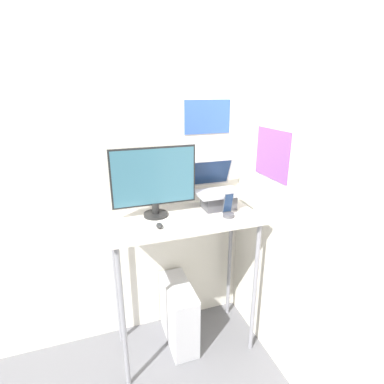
{
  "coord_description": "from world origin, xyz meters",
  "views": [
    {
      "loc": [
        -0.56,
        -1.55,
        1.95
      ],
      "look_at": [
        0.06,
        0.26,
        1.29
      ],
      "focal_mm": 28.0,
      "sensor_mm": 36.0,
      "label": 1
    }
  ],
  "objects": [
    {
      "name": "wall_side_right",
      "position": [
        0.61,
        0.0,
        1.3
      ],
      "size": [
        0.06,
        6.0,
        2.6
      ],
      "color": "silver",
      "rests_on": "ground_plane"
    },
    {
      "name": "laptop",
      "position": [
        0.3,
        0.36,
        1.2
      ],
      "size": [
        0.33,
        0.32,
        0.34
      ],
      "color": "#4C4C51",
      "rests_on": "desk"
    },
    {
      "name": "wall_back",
      "position": [
        0.0,
        0.6,
        1.3
      ],
      "size": [
        6.0,
        0.06,
        2.6
      ],
      "color": "silver",
      "rests_on": "ground_plane"
    },
    {
      "name": "desk",
      "position": [
        0.0,
        0.26,
        0.94
      ],
      "size": [
        1.05,
        0.51,
        1.11
      ],
      "color": "beige",
      "rests_on": "ground_plane"
    },
    {
      "name": "ground_plane",
      "position": [
        0.0,
        0.0,
        0.0
      ],
      "size": [
        12.0,
        12.0,
        0.0
      ],
      "primitive_type": "plane",
      "color": "slate"
    },
    {
      "name": "mouse",
      "position": [
        -0.19,
        0.15,
        1.13
      ],
      "size": [
        0.04,
        0.07,
        0.03
      ],
      "color": "#262626",
      "rests_on": "desk"
    },
    {
      "name": "keyboard",
      "position": [
        0.05,
        0.13,
        1.12
      ],
      "size": [
        0.35,
        0.11,
        0.02
      ],
      "color": "white",
      "rests_on": "desk"
    },
    {
      "name": "monitor",
      "position": [
        -0.17,
        0.35,
        1.36
      ],
      "size": [
        0.58,
        0.17,
        0.48
      ],
      "color": "black",
      "rests_on": "desk"
    },
    {
      "name": "cell_phone",
      "position": [
        0.3,
        0.17,
        1.15
      ],
      "size": [
        0.08,
        0.08,
        0.17
      ],
      "color": "#4C4C51",
      "rests_on": "desk"
    },
    {
      "name": "computer_tower",
      "position": [
        -0.03,
        0.31,
        0.26
      ],
      "size": [
        0.19,
        0.47,
        0.52
      ],
      "color": "silver",
      "rests_on": "ground_plane"
    }
  ]
}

